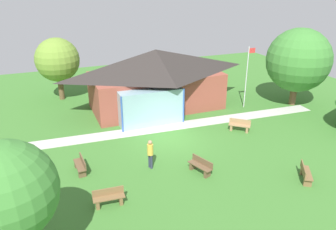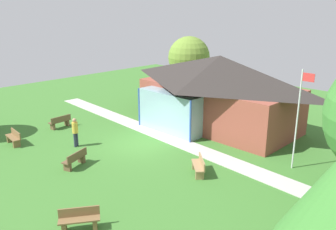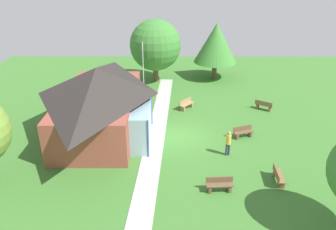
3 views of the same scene
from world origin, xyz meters
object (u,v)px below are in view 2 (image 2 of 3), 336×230
(pavilion, at_px, (217,90))
(bench_mid_right, at_px, (199,166))
(flagpole, at_px, (298,115))
(bench_mid_left, at_px, (60,122))
(bench_front_left, at_px, (14,138))
(bench_front_right, at_px, (79,220))
(bench_front_center, at_px, (75,159))
(tree_behind_pavilion_left, at_px, (189,58))
(visitor_strolling_lawn, at_px, (75,130))

(pavilion, xyz_separation_m, bench_mid_right, (3.92, -6.46, -2.12))
(flagpole, distance_m, bench_mid_left, 15.30)
(bench_mid_right, bearing_deg, pavilion, -17.90)
(bench_front_left, bearing_deg, bench_front_right, 174.12)
(bench_mid_right, distance_m, bench_front_center, 6.34)
(bench_front_right, bearing_deg, bench_front_left, -66.02)
(bench_mid_right, bearing_deg, tree_behind_pavilion_left, -5.84)
(flagpole, relative_size, bench_mid_left, 3.34)
(bench_front_left, relative_size, visitor_strolling_lawn, 0.88)
(pavilion, bearing_deg, bench_mid_right, -58.77)
(pavilion, bearing_deg, tree_behind_pavilion_left, 143.63)
(bench_mid_right, xyz_separation_m, tree_behind_pavilion_left, (-10.99, 11.67, 3.14))
(bench_mid_left, bearing_deg, bench_mid_right, -86.96)
(bench_front_right, xyz_separation_m, bench_front_left, (-10.19, 1.84, 0.00))
(bench_front_right, bearing_deg, flagpole, -162.86)
(bench_front_center, bearing_deg, bench_front_right, -139.29)
(flagpole, relative_size, bench_front_center, 3.26)
(flagpole, distance_m, visitor_strolling_lawn, 12.29)
(bench_front_right, height_order, tree_behind_pavilion_left, tree_behind_pavilion_left)
(flagpole, relative_size, bench_front_right, 3.42)
(bench_front_center, relative_size, visitor_strolling_lawn, 0.90)
(pavilion, distance_m, bench_mid_left, 10.84)
(bench_front_right, bearing_deg, tree_behind_pavilion_left, -115.22)
(bench_front_center, bearing_deg, pavilion, -25.87)
(bench_mid_right, bearing_deg, bench_front_center, 78.09)
(visitor_strolling_lawn, bearing_deg, tree_behind_pavilion_left, -3.30)
(flagpole, height_order, bench_front_right, flagpole)
(tree_behind_pavilion_left, bearing_deg, flagpole, -29.16)
(bench_mid_right, height_order, tree_behind_pavilion_left, tree_behind_pavilion_left)
(bench_mid_right, relative_size, bench_front_center, 0.91)
(bench_front_left, distance_m, visitor_strolling_lawn, 3.86)
(pavilion, bearing_deg, bench_front_center, -96.27)
(bench_front_left, bearing_deg, bench_mid_right, -151.06)
(visitor_strolling_lawn, distance_m, tree_behind_pavilion_left, 14.65)
(bench_front_left, bearing_deg, flagpole, -142.89)
(bench_mid_right, bearing_deg, bench_mid_left, 47.37)
(pavilion, distance_m, bench_front_right, 13.74)
(bench_front_center, relative_size, bench_front_right, 1.05)
(pavilion, distance_m, tree_behind_pavilion_left, 8.84)
(bench_mid_right, xyz_separation_m, bench_front_left, (-10.40, -4.75, 0.00))
(bench_mid_right, bearing_deg, bench_front_right, 129.05)
(flagpole, height_order, tree_behind_pavilion_left, tree_behind_pavilion_left)
(bench_mid_left, xyz_separation_m, bench_front_center, (6.15, -2.56, 0.00))
(bench_mid_left, height_order, tree_behind_pavilion_left, tree_behind_pavilion_left)
(pavilion, bearing_deg, visitor_strolling_lawn, -111.96)
(flagpole, height_order, visitor_strolling_lawn, flagpole)
(bench_front_left, height_order, visitor_strolling_lawn, visitor_strolling_lawn)
(tree_behind_pavilion_left, bearing_deg, bench_mid_right, -46.72)
(bench_front_center, xyz_separation_m, bench_front_right, (4.84, -2.76, 0.00))
(pavilion, height_order, bench_mid_right, pavilion)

